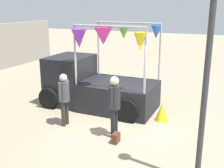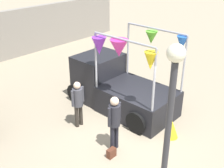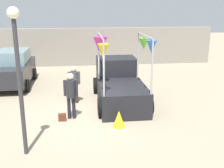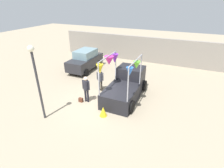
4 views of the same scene
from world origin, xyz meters
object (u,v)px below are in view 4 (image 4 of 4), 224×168
(street_lamp, at_px, (36,74))
(parked_car, at_px, (85,60))
(vendor_truck, at_px, (126,85))
(folded_kite_bundle_sunflower, at_px, (103,111))
(person_vendor, at_px, (100,78))
(person_customer, at_px, (86,87))
(handbag, at_px, (81,100))

(street_lamp, bearing_deg, parked_car, 103.86)
(vendor_truck, relative_size, parked_car, 1.01)
(folded_kite_bundle_sunflower, bearing_deg, vendor_truck, 82.28)
(person_vendor, distance_m, folded_kite_bundle_sunflower, 3.20)
(street_lamp, bearing_deg, folded_kite_bundle_sunflower, 27.09)
(person_customer, bearing_deg, handbag, -150.26)
(person_vendor, relative_size, folded_kite_bundle_sunflower, 2.76)
(handbag, bearing_deg, vendor_truck, 39.28)
(person_customer, bearing_deg, person_vendor, 86.56)
(vendor_truck, distance_m, parked_car, 6.02)
(parked_car, distance_m, person_customer, 5.79)
(vendor_truck, height_order, folded_kite_bundle_sunflower, vendor_truck)
(parked_car, bearing_deg, handbag, -61.60)
(handbag, height_order, street_lamp, street_lamp)
(vendor_truck, relative_size, person_vendor, 2.45)
(handbag, bearing_deg, person_vendor, 76.75)
(vendor_truck, xyz_separation_m, person_customer, (-2.05, -1.76, 0.22))
(person_customer, height_order, person_vendor, person_customer)
(parked_car, distance_m, person_vendor, 4.50)
(person_vendor, bearing_deg, street_lamp, -108.23)
(street_lamp, relative_size, folded_kite_bundle_sunflower, 6.95)
(folded_kite_bundle_sunflower, bearing_deg, person_vendor, 120.35)
(person_customer, relative_size, person_vendor, 1.07)
(person_vendor, height_order, folded_kite_bundle_sunflower, person_vendor)
(vendor_truck, distance_m, person_vendor, 1.95)
(vendor_truck, xyz_separation_m, folded_kite_bundle_sunflower, (-0.37, -2.73, -0.56))
(person_customer, distance_m, handbag, 1.02)
(handbag, bearing_deg, person_customer, 29.74)
(parked_car, relative_size, handbag, 14.29)
(parked_car, xyz_separation_m, person_vendor, (3.20, -3.16, 0.05))
(person_customer, bearing_deg, vendor_truck, 40.69)
(parked_car, relative_size, person_customer, 2.25)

